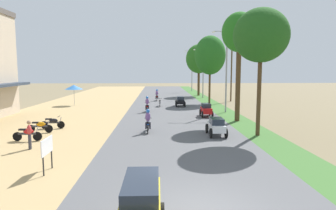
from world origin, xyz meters
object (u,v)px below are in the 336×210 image
at_px(motorbike_ahead_fourth, 157,95).
at_px(motorbike_ahead_third, 160,102).
at_px(pedestrian_on_shoulder, 29,133).
at_px(median_tree_fourth, 199,59).
at_px(streetlamp_near, 227,66).
at_px(car_hatchback_red, 206,109).
at_px(motorbike_foreground_rider, 148,121).
at_px(parked_motorbike_nearest, 28,133).
at_px(streetlamp_mid, 203,69).
at_px(utility_pole_near, 232,66).
at_px(car_van_yellow, 141,209).
at_px(car_sedan_black, 180,101).
at_px(median_tree_second, 239,34).
at_px(motorbike_ahead_second, 147,105).
at_px(parked_motorbike_third, 53,122).
at_px(median_tree_third, 210,55).
at_px(car_sedan_white, 216,126).
at_px(parked_motorbike_second, 40,126).
at_px(vendor_umbrella, 74,87).
at_px(street_signboard, 47,148).
at_px(median_tree_nearest, 261,36).

bearing_deg(motorbike_ahead_fourth, motorbike_ahead_third, -86.85).
bearing_deg(pedestrian_on_shoulder, median_tree_fourth, 67.73).
height_order(streetlamp_near, car_hatchback_red, streetlamp_near).
bearing_deg(motorbike_foreground_rider, pedestrian_on_shoulder, -146.51).
bearing_deg(parked_motorbike_nearest, motorbike_foreground_rider, 17.14).
distance_m(streetlamp_near, streetlamp_mid, 15.87).
relative_size(utility_pole_near, car_hatchback_red, 4.78).
height_order(pedestrian_on_shoulder, median_tree_fourth, median_tree_fourth).
bearing_deg(car_van_yellow, motorbike_foreground_rider, 91.11).
xyz_separation_m(streetlamp_mid, car_sedan_black, (-4.36, -10.93, -3.73)).
bearing_deg(median_tree_second, car_hatchback_red, 133.33).
bearing_deg(streetlamp_mid, parked_motorbike_nearest, -118.32).
relative_size(car_sedan_black, motorbike_ahead_second, 1.26).
xyz_separation_m(parked_motorbike_third, car_hatchback_red, (12.45, 5.33, 0.19)).
relative_size(median_tree_third, motorbike_ahead_fourth, 4.90).
bearing_deg(median_tree_fourth, car_sedan_white, -95.59).
bearing_deg(streetlamp_mid, car_sedan_white, -96.67).
height_order(parked_motorbike_second, car_sedan_black, car_sedan_black).
height_order(streetlamp_near, motorbike_ahead_second, streetlamp_near).
bearing_deg(pedestrian_on_shoulder, car_hatchback_red, 43.94).
xyz_separation_m(median_tree_second, motorbike_foreground_rider, (-7.55, -4.57, -6.57)).
distance_m(pedestrian_on_shoulder, car_van_yellow, 11.62).
height_order(pedestrian_on_shoulder, car_hatchback_red, pedestrian_on_shoulder).
relative_size(parked_motorbike_nearest, vendor_umbrella, 0.71).
distance_m(parked_motorbike_second, street_signboard, 9.02).
relative_size(street_signboard, motorbike_foreground_rider, 0.83).
height_order(utility_pole_near, car_sedan_white, utility_pole_near).
relative_size(streetlamp_mid, motorbike_foreground_rider, 4.25).
bearing_deg(parked_motorbike_nearest, motorbike_ahead_second, 60.67).
relative_size(car_hatchback_red, motorbike_ahead_fourth, 1.11).
distance_m(streetlamp_mid, motorbike_ahead_fourth, 9.14).
height_order(parked_motorbike_nearest, motorbike_ahead_third, motorbike_ahead_third).
distance_m(median_tree_second, motorbike_ahead_fourth, 19.46).
distance_m(parked_motorbike_third, motorbike_ahead_second, 10.88).
distance_m(median_tree_fourth, car_van_yellow, 44.93).
bearing_deg(car_sedan_black, motorbike_foreground_rider, -102.86).
bearing_deg(motorbike_ahead_second, motorbike_ahead_third, 74.31).
bearing_deg(median_tree_second, streetlamp_mid, 89.41).
bearing_deg(parked_motorbike_third, motorbike_ahead_second, 51.31).
xyz_separation_m(utility_pole_near, motorbike_foreground_rider, (-11.03, -21.11, -4.13)).
bearing_deg(median_tree_nearest, vendor_umbrella, 133.68).
distance_m(streetlamp_mid, motorbike_foreground_rider, 27.24).
bearing_deg(vendor_umbrella, car_van_yellow, -71.93).
height_order(median_tree_nearest, motorbike_foreground_rider, median_tree_nearest).
xyz_separation_m(street_signboard, streetlamp_near, (11.85, 18.12, 3.77)).
bearing_deg(motorbike_foreground_rider, median_tree_third, 68.01).
xyz_separation_m(street_signboard, pedestrian_on_shoulder, (-2.36, 3.86, -0.14)).
height_order(parked_motorbike_second, utility_pole_near, utility_pole_near).
bearing_deg(median_tree_nearest, parked_motorbike_nearest, -175.82).
height_order(vendor_umbrella, car_hatchback_red, vendor_umbrella).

